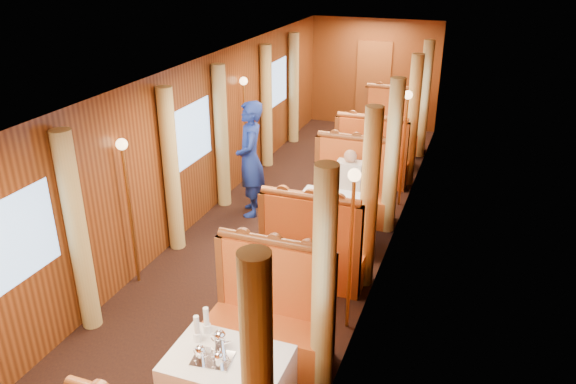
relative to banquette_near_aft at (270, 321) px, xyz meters
The scene contains 44 objects.
floor 2.63m from the banquette_near_aft, 106.79° to the left, with size 3.00×12.00×0.01m, color black, non-canonical shape.
ceiling 3.32m from the banquette_near_aft, 106.79° to the left, with size 3.00×12.00×0.01m, color silver, non-canonical shape.
wall_far 8.56m from the banquette_near_aft, 95.05° to the left, with size 3.00×2.50×0.01m, color brown, non-canonical shape.
wall_left 3.45m from the banquette_near_aft, 132.15° to the left, with size 12.00×2.50×0.01m, color brown, non-canonical shape.
wall_right 2.72m from the banquette_near_aft, 73.21° to the left, with size 12.00×2.50×0.01m, color brown, non-canonical shape.
doorway_far 8.51m from the banquette_near_aft, 95.07° to the left, with size 0.80×0.04×2.00m, color brown.
banquette_near_aft is the anchor object (origin of this frame).
table_mid 2.49m from the banquette_near_aft, 90.00° to the left, with size 1.05×0.72×0.75m, color white.
banquette_mid_fwd 1.47m from the banquette_near_aft, 90.00° to the left, with size 1.30×0.55×1.34m.
banquette_mid_aft 3.50m from the banquette_near_aft, 90.00° to the left, with size 1.30×0.55×1.34m.
table_far 5.99m from the banquette_near_aft, 90.00° to the left, with size 1.05×0.72×0.75m, color white.
banquette_far_fwd 4.97m from the banquette_near_aft, 90.00° to the left, with size 1.30×0.55×1.34m.
banquette_far_aft 7.00m from the banquette_near_aft, 90.00° to the left, with size 1.30×0.55×1.34m.
tea_tray 1.14m from the banquette_near_aft, 95.60° to the right, with size 0.34×0.26×0.01m, color silver.
teapot_left 1.21m from the banquette_near_aft, 99.72° to the right, with size 0.15×0.11×0.12m, color silver, non-canonical shape.
teapot_right 1.20m from the banquette_near_aft, 90.64° to the right, with size 0.14×0.11×0.12m, color silver, non-canonical shape.
teapot_back 1.01m from the banquette_near_aft, 96.54° to the right, with size 0.18×0.13×0.14m, color silver, non-canonical shape.
fruit_plate 1.24m from the banquette_near_aft, 73.73° to the right, with size 0.20×0.20×0.05m.
cup_inboard 1.06m from the banquette_near_aft, 111.15° to the right, with size 0.08×0.08×0.26m.
cup_outboard 0.93m from the banquette_near_aft, 113.20° to the right, with size 0.08×0.08×0.26m.
rose_vase_mid 2.53m from the banquette_near_aft, 90.49° to the left, with size 0.06×0.06×0.36m.
rose_vase_far 5.98m from the banquette_near_aft, 90.25° to the left, with size 0.06×0.06×0.36m.
window_left_near 2.66m from the banquette_near_aft, 155.59° to the right, with size 1.20×0.90×0.01m, color #80ADE4, non-canonical shape.
curtain_left_near_b 2.27m from the banquette_near_aft, behind, with size 0.22×0.22×2.35m, color tan.
window_right_near 1.62m from the banquette_near_aft, 54.07° to the right, with size 1.20×0.90×0.01m, color #80ADE4, non-canonical shape.
curtain_right_near_b 1.01m from the banquette_near_aft, 20.40° to the right, with size 0.22×0.22×2.35m, color tan.
window_left_mid 3.50m from the banquette_near_aft, 131.96° to the left, with size 1.20×0.90×0.01m, color #80ADE4, non-canonical shape.
curtain_left_mid_a 2.83m from the banquette_near_aft, 141.31° to the left, with size 0.22×0.22×2.35m, color tan.
curtain_left_mid_b 3.97m from the banquette_near_aft, 123.11° to the left, with size 0.22×0.22×2.35m, color tan.
window_right_mid 2.79m from the banquette_near_aft, 73.53° to the left, with size 1.20×0.90×0.01m, color #80ADE4, non-canonical shape.
curtain_right_mid_a 1.97m from the banquette_near_aft, 69.73° to the left, with size 0.22×0.22×2.35m, color tan.
curtain_right_mid_b 3.41m from the banquette_near_aft, 79.08° to the left, with size 0.22×0.22×2.35m, color tan.
window_left_far 6.47m from the banquette_near_aft, 110.47° to the left, with size 1.20×0.90×0.01m, color #80ADE4, non-canonical shape.
curtain_left_far_a 5.67m from the banquette_near_aft, 112.25° to the left, with size 0.22×0.22×2.35m, color tan.
curtain_left_far_b 7.13m from the banquette_near_aft, 107.48° to the left, with size 0.22×0.22×2.35m, color tan.
window_right_far 6.12m from the banquette_near_aft, 83.00° to the left, with size 1.20×0.90×0.01m, color #80ADE4, non-canonical shape.
curtain_right_far_a 5.30m from the banquette_near_aft, 83.10° to the left, with size 0.22×0.22×2.35m, color tan.
curtain_right_far_b 6.84m from the banquette_near_aft, 84.68° to the left, with size 0.22×0.22×2.35m, color tan.
sconce_left_fore 2.47m from the banquette_near_aft, 161.11° to the left, with size 0.14×0.14×1.95m.
sconce_right_fore 1.37m from the banquette_near_aft, 48.54° to the left, with size 0.14×0.14×1.95m.
sconce_left_aft 4.85m from the banquette_near_aft, 116.91° to the left, with size 0.14×0.14×1.95m.
sconce_right_aft 4.39m from the banquette_near_aft, 81.28° to the left, with size 0.14×0.14×1.95m.
steward 3.50m from the banquette_near_aft, 116.73° to the left, with size 0.68×0.45×1.86m, color navy.
passenger 3.27m from the banquette_near_aft, 90.00° to the left, with size 0.40×0.44×0.76m.
Camera 1 is at (2.57, -6.95, 4.05)m, focal length 35.00 mm.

